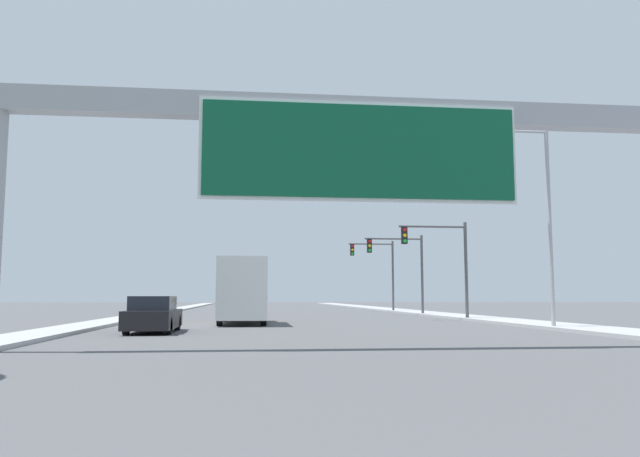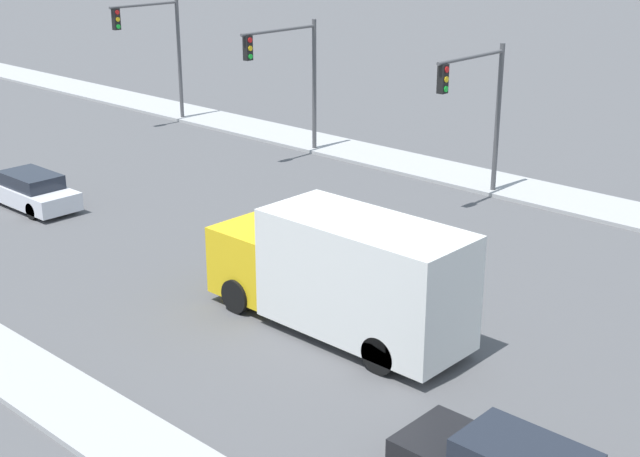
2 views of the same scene
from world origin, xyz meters
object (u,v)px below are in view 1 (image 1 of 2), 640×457
car_mid_center (153,315)px  truck_box_primary (243,291)px  traffic_light_mid_block (404,261)px  traffic_light_far_intersection (379,264)px  traffic_light_near_intersection (444,254)px  street_lamp_right (544,211)px  car_mid_left (245,306)px  sign_gantry (360,139)px

car_mid_center → truck_box_primary: bearing=64.9°
car_mid_center → traffic_light_mid_block: 26.83m
truck_box_primary → traffic_light_far_intersection: (12.45, 23.93, 2.73)m
traffic_light_near_intersection → street_lamp_right: 10.99m
car_mid_left → traffic_light_mid_block: traffic_light_mid_block is taller
car_mid_left → traffic_light_far_intersection: traffic_light_far_intersection is taller
car_mid_center → sign_gantry: bearing=-51.2°
sign_gantry → truck_box_primary: size_ratio=2.55×
street_lamp_right → car_mid_left: bearing=120.4°
car_mid_left → car_mid_center: size_ratio=1.01×
traffic_light_near_intersection → traffic_light_far_intersection: traffic_light_far_intersection is taller
traffic_light_far_intersection → street_lamp_right: 30.88m
sign_gantry → car_mid_left: sign_gantry is taller
truck_box_primary → car_mid_center: bearing=-115.1°
car_mid_center → street_lamp_right: bearing=1.9°
traffic_light_near_intersection → traffic_light_far_intersection: 20.00m
car_mid_left → traffic_light_mid_block: (12.29, -2.28, 3.55)m
sign_gantry → traffic_light_near_intersection: size_ratio=3.34×
truck_box_primary → traffic_light_near_intersection: bearing=17.6°
sign_gantry → traffic_light_far_intersection: bearing=77.4°
sign_gantry → car_mid_center: (-7.00, 8.72, -5.30)m
truck_box_primary → traffic_light_far_intersection: size_ratio=1.20×
car_mid_left → truck_box_primary: truck_box_primary is taller
traffic_light_far_intersection → street_lamp_right: (1.14, -30.85, 0.86)m
sign_gantry → traffic_light_mid_block: (8.79, 30.12, -1.78)m
traffic_light_near_intersection → traffic_light_mid_block: traffic_light_mid_block is taller
truck_box_primary → traffic_light_near_intersection: (12.37, 3.93, 2.39)m
car_mid_left → truck_box_primary: size_ratio=0.60×
sign_gantry → truck_box_primary: 17.10m
sign_gantry → traffic_light_far_intersection: (8.95, 40.12, -1.54)m
truck_box_primary → traffic_light_near_intersection: traffic_light_near_intersection is taller
traffic_light_mid_block → street_lamp_right: 20.92m
car_mid_center → traffic_light_near_intersection: (15.87, 11.40, 3.41)m
sign_gantry → traffic_light_mid_block: sign_gantry is taller
car_mid_left → car_mid_center: (-3.50, -23.69, 0.04)m
sign_gantry → traffic_light_mid_block: bearing=73.7°
car_mid_center → traffic_light_far_intersection: size_ratio=0.72×
sign_gantry → street_lamp_right: (10.09, 9.27, -0.68)m
truck_box_primary → street_lamp_right: street_lamp_right is taller
sign_gantry → traffic_light_far_intersection: size_ratio=3.05×
car_mid_center → traffic_light_far_intersection: (15.95, 31.40, 3.75)m
traffic_light_near_intersection → truck_box_primary: bearing=-162.4°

